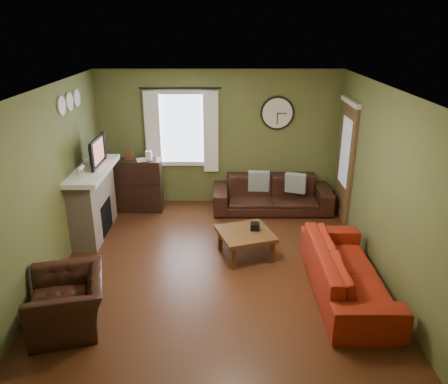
{
  "coord_description": "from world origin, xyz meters",
  "views": [
    {
      "loc": [
        0.1,
        -5.6,
        3.39
      ],
      "look_at": [
        0.1,
        0.4,
        1.05
      ],
      "focal_mm": 35.0,
      "sensor_mm": 36.0,
      "label": 1
    }
  ],
  "objects_px": {
    "armchair": "(68,302)",
    "coffee_table": "(245,244)",
    "sofa_brown": "(272,194)",
    "sofa_red": "(347,271)",
    "bookshelf": "(140,185)"
  },
  "relations": [
    {
      "from": "armchair",
      "to": "coffee_table",
      "type": "xyz_separation_m",
      "value": [
        2.17,
        1.65,
        -0.11
      ]
    },
    {
      "from": "sofa_brown",
      "to": "sofa_red",
      "type": "relative_size",
      "value": 1.0
    },
    {
      "from": "bookshelf",
      "to": "armchair",
      "type": "relative_size",
      "value": 1.04
    },
    {
      "from": "sofa_red",
      "to": "bookshelf",
      "type": "bearing_deg",
      "value": 49.56
    },
    {
      "from": "sofa_brown",
      "to": "armchair",
      "type": "distance_m",
      "value": 4.4
    },
    {
      "from": "bookshelf",
      "to": "sofa_red",
      "type": "height_order",
      "value": "bookshelf"
    },
    {
      "from": "sofa_red",
      "to": "armchair",
      "type": "distance_m",
      "value": 3.54
    },
    {
      "from": "bookshelf",
      "to": "armchair",
      "type": "xyz_separation_m",
      "value": [
        -0.24,
        -3.44,
        -0.19
      ]
    },
    {
      "from": "bookshelf",
      "to": "sofa_red",
      "type": "xyz_separation_m",
      "value": [
        3.23,
        -2.76,
        -0.18
      ]
    },
    {
      "from": "sofa_brown",
      "to": "armchair",
      "type": "bearing_deg",
      "value": -128.75
    },
    {
      "from": "sofa_brown",
      "to": "armchair",
      "type": "xyz_separation_m",
      "value": [
        -2.76,
        -3.43,
        -0.01
      ]
    },
    {
      "from": "bookshelf",
      "to": "coffee_table",
      "type": "relative_size",
      "value": 1.31
    },
    {
      "from": "coffee_table",
      "to": "sofa_brown",
      "type": "bearing_deg",
      "value": 71.8
    },
    {
      "from": "sofa_brown",
      "to": "armchair",
      "type": "relative_size",
      "value": 2.28
    },
    {
      "from": "bookshelf",
      "to": "sofa_red",
      "type": "bearing_deg",
      "value": -40.44
    }
  ]
}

